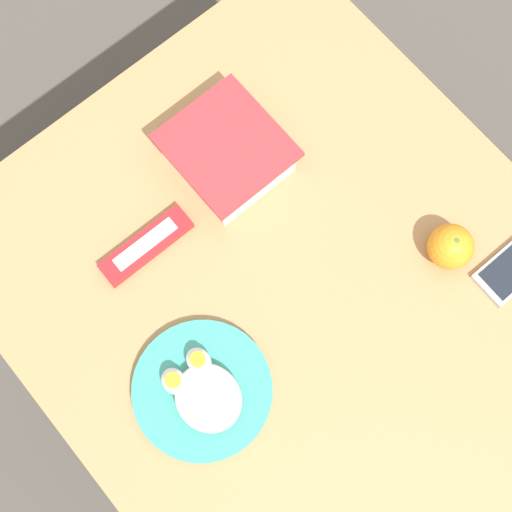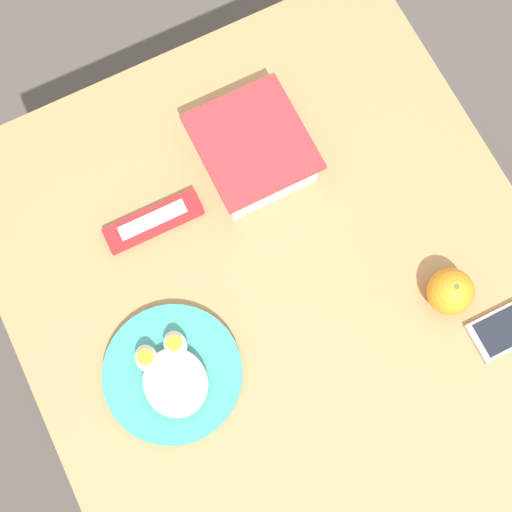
{
  "view_description": "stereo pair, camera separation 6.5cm",
  "coord_description": "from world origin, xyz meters",
  "px_view_note": "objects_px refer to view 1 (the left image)",
  "views": [
    {
      "loc": [
        0.13,
        -0.2,
        1.81
      ],
      "look_at": [
        -0.08,
        -0.02,
        0.75
      ],
      "focal_mm": 50.0,
      "sensor_mm": 36.0,
      "label": 1
    },
    {
      "loc": [
        0.17,
        -0.14,
        1.81
      ],
      "look_at": [
        -0.08,
        -0.02,
        0.75
      ],
      "focal_mm": 50.0,
      "sensor_mm": 36.0,
      "label": 2
    }
  ],
  "objects_px": {
    "rice_plate": "(203,391)",
    "candy_bar": "(146,246)",
    "food_container": "(227,155)",
    "orange_fruit": "(451,247)"
  },
  "relations": [
    {
      "from": "rice_plate",
      "to": "candy_bar",
      "type": "distance_m",
      "value": 0.25
    },
    {
      "from": "food_container",
      "to": "rice_plate",
      "type": "xyz_separation_m",
      "value": [
        0.26,
        -0.26,
        -0.01
      ]
    },
    {
      "from": "orange_fruit",
      "to": "candy_bar",
      "type": "bearing_deg",
      "value": -131.19
    },
    {
      "from": "rice_plate",
      "to": "candy_bar",
      "type": "height_order",
      "value": "rice_plate"
    },
    {
      "from": "orange_fruit",
      "to": "candy_bar",
      "type": "relative_size",
      "value": 0.45
    },
    {
      "from": "food_container",
      "to": "candy_bar",
      "type": "height_order",
      "value": "food_container"
    },
    {
      "from": "orange_fruit",
      "to": "rice_plate",
      "type": "height_order",
      "value": "orange_fruit"
    },
    {
      "from": "food_container",
      "to": "candy_bar",
      "type": "bearing_deg",
      "value": -81.62
    },
    {
      "from": "rice_plate",
      "to": "food_container",
      "type": "bearing_deg",
      "value": 134.77
    },
    {
      "from": "orange_fruit",
      "to": "candy_bar",
      "type": "xyz_separation_m",
      "value": [
        -0.31,
        -0.36,
        -0.03
      ]
    }
  ]
}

